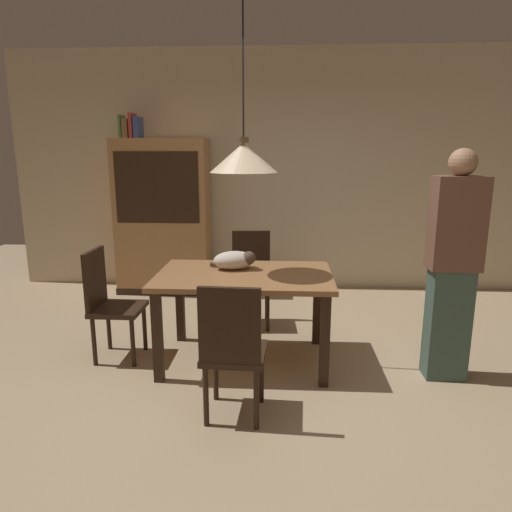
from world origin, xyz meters
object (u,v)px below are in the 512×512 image
Objects in this scene: chair_left_side at (109,299)px; book_red_tall at (133,126)px; pendant_lamp at (244,157)px; book_blue_wide at (138,128)px; dining_table at (244,286)px; chair_far_back at (251,274)px; chair_near_front at (232,347)px; book_brown_thick at (127,129)px; hutch_bookcase at (163,220)px; book_green_slim at (122,127)px; person_standing at (453,267)px; cat_sleeping at (235,260)px.

chair_left_side is 2.44m from book_red_tall.
pendant_lamp is 2.38m from book_blue_wide.
chair_far_back is (-0.00, 0.88, -0.14)m from dining_table.
book_brown_thick is at bearing 118.46° from chair_near_front.
book_brown_thick is (-1.51, 1.03, 1.45)m from chair_far_back.
dining_table is at bearing -0.02° from chair_left_side.
book_green_slim is (-0.44, 0.00, 1.09)m from hutch_bookcase.
book_blue_wide is (-1.38, 1.03, 1.46)m from chair_far_back.
hutch_bookcase is 1.07× the size of person_standing.
book_red_tall is (-1.36, 1.77, 1.16)m from cat_sleeping.
book_red_tall is at bearing 180.00° from book_blue_wide.
pendant_lamp is (0.00, 0.88, 1.15)m from chair_near_front.
person_standing is (2.94, -2.10, -1.09)m from book_blue_wide.
dining_table is at bearing -50.47° from book_green_slim.
book_brown_thick is 0.14× the size of person_standing.
book_blue_wide is at bearing 0.00° from book_green_slim.
hutch_bookcase is 1.13m from book_brown_thick.
dining_table is at bearing -89.68° from chair_far_back.
book_brown_thick is (-1.51, 2.79, 1.45)m from chair_near_front.
chair_near_front is 1.43m from chair_left_side.
book_blue_wide reaches higher than cat_sleeping.
cat_sleeping is 0.31× the size of pendant_lamp.
pendant_lamp reaches higher than chair_left_side.
book_blue_wide reaches higher than chair_near_front.
book_red_tall is (-0.31, 0.00, 1.10)m from hutch_bookcase.
book_brown_thick is at bearing 145.68° from person_standing.
pendant_lamp is (1.13, -0.00, 1.15)m from chair_left_side.
cat_sleeping is at bearing 94.69° from chair_near_front.
person_standing is at bearing -34.28° from chair_far_back.
chair_left_side is (-1.12, -0.88, 0.00)m from chair_far_back.
pendant_lamp is 1.76m from person_standing.
hutch_bookcase is at bearing -0.23° from book_brown_thick.
pendant_lamp reaches higher than book_red_tall.
chair_left_side is at bearing 176.00° from person_standing.
book_brown_thick is at bearing 128.42° from dining_table.
person_standing is (1.65, -0.33, 0.05)m from cat_sleeping.
chair_left_side is 2.45m from book_green_slim.
hutch_bookcase is (-1.14, 2.79, 0.38)m from chair_near_front.
hutch_bookcase is 7.12× the size of book_green_slim.
cat_sleeping is at bearing 7.80° from chair_left_side.
book_brown_thick is (-1.52, 1.91, 1.31)m from dining_table.
chair_left_side is 3.88× the size of book_blue_wide.
chair_near_front is 3.03m from hutch_bookcase.
chair_left_side is at bearing 179.98° from pendant_lamp.
book_green_slim is (-1.49, 1.77, 1.15)m from cat_sleeping.
person_standing reaches higher than chair_near_front.
book_red_tall reaches higher than cat_sleeping.
book_brown_thick reaches higher than hutch_bookcase.
cat_sleeping is 2.52m from book_red_tall.
chair_near_front is 3.44m from book_blue_wide.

